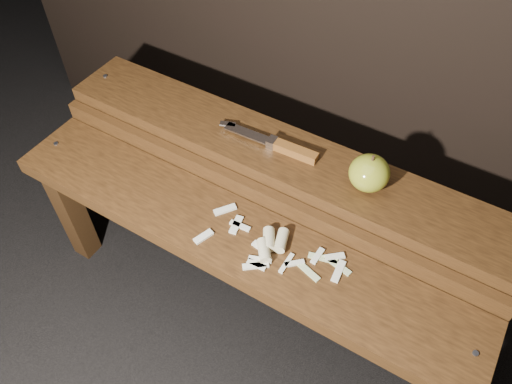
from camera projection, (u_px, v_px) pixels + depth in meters
The scene contains 6 objects.
ground at pixel (246, 302), 1.49m from camera, with size 60.00×60.00×0.00m, color black.
bench_front_tier at pixel (230, 251), 1.19m from camera, with size 1.20×0.20×0.42m.
bench_rear_tier at pixel (277, 174), 1.27m from camera, with size 1.20×0.21×0.50m.
apple at pixel (369, 173), 1.10m from camera, with size 0.09×0.09×0.09m.
knife at pixel (283, 147), 1.20m from camera, with size 0.27×0.04×0.02m.
apple_scraps at pixel (273, 246), 1.11m from camera, with size 0.35×0.15×0.03m.
Camera 1 is at (0.40, -0.60, 1.35)m, focal length 35.00 mm.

